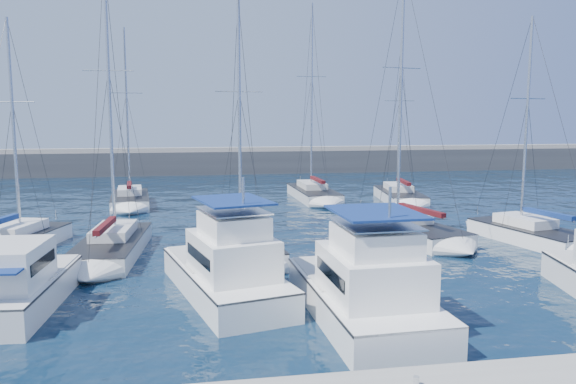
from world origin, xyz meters
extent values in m
plane|color=black|center=(0.00, 0.00, 0.00)|extent=(220.00, 220.00, 0.00)
cube|color=#424244|center=(0.00, 52.00, 1.00)|extent=(160.00, 6.00, 4.00)
cube|color=gray|center=(0.00, 52.00, 3.20)|extent=(160.00, 1.20, 0.50)
cylinder|color=silver|center=(0.00, -11.00, 0.72)|extent=(0.16, 0.16, 0.25)
cube|color=silver|center=(-12.41, -1.08, 0.40)|extent=(3.27, 7.56, 1.60)
cube|color=#262628|center=(-12.41, -1.08, 1.15)|extent=(3.33, 7.57, 0.08)
cube|color=silver|center=(-12.47, -1.98, 2.00)|extent=(2.59, 3.58, 1.60)
cube|color=black|center=(-12.47, -1.98, 2.08)|extent=(2.59, 2.90, 0.45)
cube|color=white|center=(-4.38, -0.71, 0.40)|extent=(5.39, 9.60, 1.60)
cube|color=#262628|center=(-4.38, -0.71, 1.15)|extent=(5.45, 9.61, 0.08)
cube|color=white|center=(-4.11, -1.78, 2.00)|extent=(3.73, 4.76, 1.60)
cube|color=black|center=(-4.11, -1.78, 2.08)|extent=(3.58, 3.95, 0.45)
cube|color=white|center=(-4.06, -1.97, 3.25)|extent=(2.88, 3.40, 0.90)
cube|color=navy|center=(-4.06, -1.97, 4.25)|extent=(3.25, 3.87, 0.08)
cube|color=white|center=(0.59, -4.24, 0.40)|extent=(3.97, 9.42, 1.60)
cube|color=#262628|center=(0.59, -4.24, 1.15)|extent=(4.04, 9.42, 0.08)
cube|color=white|center=(0.63, -5.37, 2.00)|extent=(3.25, 4.41, 1.60)
cube|color=black|center=(0.63, -5.37, 2.08)|extent=(3.28, 3.55, 0.45)
cube|color=white|center=(0.64, -5.57, 3.25)|extent=(2.59, 3.10, 0.90)
cube|color=navy|center=(0.64, -5.57, 4.25)|extent=(2.91, 3.54, 0.08)
cube|color=white|center=(-15.71, 9.06, 0.30)|extent=(5.06, 8.53, 1.30)
cube|color=#262628|center=(-15.71, 9.06, 0.93)|extent=(5.12, 8.54, 0.06)
cube|color=white|center=(-15.57, 9.54, 1.25)|extent=(2.83, 3.90, 0.55)
cylinder|color=silver|center=(-15.49, 9.83, 7.21)|extent=(0.18, 0.18, 11.52)
cube|color=silver|center=(-10.05, 7.18, 0.30)|extent=(3.60, 9.33, 1.30)
cube|color=#262628|center=(-10.05, 7.18, 0.93)|extent=(3.66, 9.33, 0.06)
cube|color=silver|center=(-10.01, 7.75, 1.25)|extent=(2.21, 4.12, 0.55)
cylinder|color=silver|center=(-9.99, 8.10, 8.60)|extent=(0.18, 0.18, 14.30)
cylinder|color=silver|center=(-10.14, 5.81, 1.80)|extent=(0.42, 4.57, 0.12)
cube|color=#450D11|center=(-10.15, 5.71, 1.95)|extent=(0.62, 4.13, 0.28)
cube|color=white|center=(-2.94, 6.00, 0.30)|extent=(3.71, 8.47, 1.30)
cube|color=#262628|center=(-2.94, 6.00, 0.93)|extent=(3.76, 8.48, 0.06)
cube|color=white|center=(-2.99, 6.51, 1.25)|extent=(2.23, 3.77, 0.55)
cylinder|color=silver|center=(-3.03, 6.82, 7.66)|extent=(0.18, 0.18, 12.42)
cylinder|color=silver|center=(-2.82, 4.77, 1.80)|extent=(0.53, 4.10, 0.12)
cube|color=navy|center=(-2.81, 4.67, 1.95)|extent=(0.72, 3.72, 0.28)
cube|color=silver|center=(7.64, 9.08, 0.30)|extent=(5.10, 10.12, 1.30)
cube|color=#262628|center=(7.64, 9.08, 0.93)|extent=(5.16, 10.13, 0.06)
cube|color=silver|center=(7.51, 9.68, 1.25)|extent=(2.88, 4.57, 0.55)
cylinder|color=silver|center=(7.43, 10.03, 9.06)|extent=(0.18, 0.18, 15.22)
cylinder|color=silver|center=(7.95, 7.67, 1.80)|extent=(1.15, 4.75, 0.12)
cube|color=#450D11|center=(7.97, 7.57, 1.95)|extent=(1.28, 4.33, 0.28)
cube|color=white|center=(14.45, 6.25, 0.30)|extent=(4.61, 8.21, 1.30)
cube|color=#262628|center=(14.45, 6.25, 0.93)|extent=(4.67, 8.23, 0.06)
cube|color=white|center=(14.34, 6.73, 1.25)|extent=(2.64, 3.73, 0.55)
cylinder|color=silver|center=(14.28, 7.01, 7.43)|extent=(0.18, 0.18, 11.97)
cylinder|color=silver|center=(14.70, 5.12, 1.80)|extent=(0.96, 3.81, 0.12)
cube|color=navy|center=(14.72, 5.02, 1.95)|extent=(1.10, 3.48, 0.28)
cube|color=white|center=(-10.92, 24.84, 0.30)|extent=(3.76, 8.51, 1.30)
cube|color=#262628|center=(-10.92, 24.84, 0.93)|extent=(3.82, 8.51, 0.06)
cube|color=white|center=(-10.97, 25.35, 1.25)|extent=(2.28, 3.78, 0.55)
cylinder|color=silver|center=(-11.00, 25.66, 8.20)|extent=(0.18, 0.18, 13.49)
cylinder|color=silver|center=(-10.80, 23.60, 1.80)|extent=(0.51, 4.12, 0.12)
cube|color=#450D11|center=(-10.80, 23.50, 1.95)|extent=(0.70, 3.73, 0.28)
cube|color=silver|center=(5.34, 26.06, 0.30)|extent=(3.32, 9.54, 1.30)
cube|color=#262628|center=(5.34, 26.06, 0.93)|extent=(3.38, 9.54, 0.06)
cube|color=silver|center=(5.33, 26.65, 1.25)|extent=(2.11, 4.19, 0.55)
cylinder|color=silver|center=(5.32, 27.00, 9.57)|extent=(0.18, 0.18, 16.24)
cylinder|color=silver|center=(5.38, 24.64, 1.80)|extent=(0.23, 4.74, 0.12)
cube|color=#450D11|center=(5.38, 24.54, 1.95)|extent=(0.45, 4.27, 0.28)
cube|color=white|center=(12.62, 23.25, 0.30)|extent=(4.16, 9.14, 1.30)
cube|color=#262628|center=(12.62, 23.25, 0.93)|extent=(4.22, 9.15, 0.06)
cube|color=white|center=(12.69, 23.80, 1.25)|extent=(2.45, 4.09, 0.55)
cylinder|color=silver|center=(12.73, 24.12, 7.71)|extent=(0.18, 0.18, 12.52)
cylinder|color=silver|center=(12.44, 21.94, 1.80)|extent=(0.71, 4.39, 0.12)
cube|color=#450D11|center=(12.42, 21.84, 1.95)|extent=(0.88, 3.98, 0.28)
camera|label=1|loc=(-5.62, -24.04, 7.55)|focal=35.00mm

